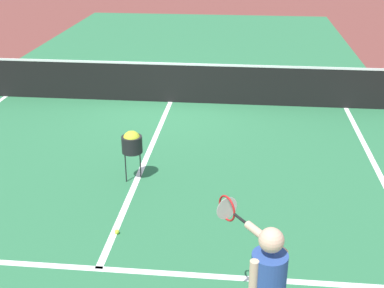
% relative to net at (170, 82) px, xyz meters
% --- Properties ---
extents(ground_plane, '(60.00, 60.00, 0.00)m').
position_rel_net_xyz_m(ground_plane, '(0.00, 0.00, -0.49)').
color(ground_plane, brown).
extents(court_surface_inbounds, '(10.62, 24.40, 0.00)m').
position_rel_net_xyz_m(court_surface_inbounds, '(0.00, 0.00, -0.49)').
color(court_surface_inbounds, '#2D7247').
rests_on(court_surface_inbounds, ground_plane).
extents(line_service_near, '(8.22, 0.10, 0.01)m').
position_rel_net_xyz_m(line_service_near, '(0.00, -6.40, -0.49)').
color(line_service_near, white).
rests_on(line_service_near, ground_plane).
extents(line_center_service, '(0.10, 6.40, 0.01)m').
position_rel_net_xyz_m(line_center_service, '(0.00, -3.20, -0.49)').
color(line_center_service, white).
rests_on(line_center_service, ground_plane).
extents(net, '(10.89, 0.09, 1.07)m').
position_rel_net_xyz_m(net, '(0.00, 0.00, 0.00)').
color(net, '#33383D').
rests_on(net, ground_plane).
extents(player_near, '(0.67, 1.10, 1.63)m').
position_rel_net_xyz_m(player_near, '(1.99, -7.76, 0.52)').
color(player_near, '#3F7247').
rests_on(player_near, ground_plane).
extents(ball_hopper, '(0.34, 0.34, 0.87)m').
position_rel_net_xyz_m(ball_hopper, '(-0.06, -3.98, 0.18)').
color(ball_hopper, black).
rests_on(ball_hopper, ground_plane).
extents(tennis_ball_mid_court, '(0.07, 0.07, 0.07)m').
position_rel_net_xyz_m(tennis_ball_mid_court, '(0.05, -5.61, -0.46)').
color(tennis_ball_mid_court, '#CCE033').
rests_on(tennis_ball_mid_court, ground_plane).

